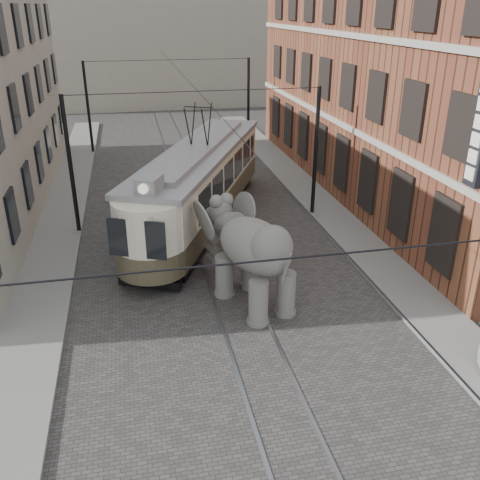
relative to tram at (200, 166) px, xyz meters
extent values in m
plane|color=#464340|center=(0.11, -6.22, -2.65)|extent=(120.00, 120.00, 0.00)
cube|color=slate|center=(6.11, -6.22, -2.58)|extent=(2.00, 60.00, 0.15)
cube|color=slate|center=(-6.39, -6.22, -2.58)|extent=(2.00, 60.00, 0.15)
cube|color=brown|center=(11.11, 2.78, 3.35)|extent=(8.00, 26.00, 12.00)
cube|color=gray|center=(0.11, 33.78, 4.35)|extent=(28.00, 10.00, 14.00)
camera|label=1|loc=(-2.94, -22.63, 6.57)|focal=39.44mm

